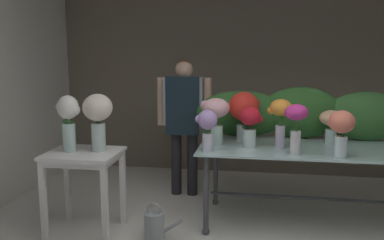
% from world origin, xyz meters
% --- Properties ---
extents(ground_plane, '(7.48, 7.48, 0.00)m').
position_xyz_m(ground_plane, '(0.00, 1.70, 0.00)').
color(ground_plane, silver).
extents(wall_back, '(5.40, 0.12, 2.93)m').
position_xyz_m(wall_back, '(0.00, 3.40, 1.47)').
color(wall_back, '#706656').
rests_on(wall_back, ground).
extents(display_table_glass, '(2.01, 1.00, 0.79)m').
position_xyz_m(display_table_glass, '(0.54, 1.60, 0.68)').
color(display_table_glass, '#A7CACA').
rests_on(display_table_glass, ground).
extents(side_table_white, '(0.65, 0.58, 0.77)m').
position_xyz_m(side_table_white, '(-1.49, 1.09, 0.66)').
color(side_table_white, white).
rests_on(side_table_white, ground).
extents(florist, '(0.63, 0.24, 1.57)m').
position_xyz_m(florist, '(-0.77, 2.28, 0.98)').
color(florist, '#232328').
rests_on(florist, ground).
extents(foliage_backdrop, '(2.16, 0.28, 0.53)m').
position_xyz_m(foliage_backdrop, '(0.53, 1.98, 1.03)').
color(foliage_backdrop, '#2D6028').
rests_on(foliage_backdrop, display_table_glass).
extents(vase_crimson_freesia, '(0.22, 0.20, 0.39)m').
position_xyz_m(vase_crimson_freesia, '(0.01, 1.46, 1.01)').
color(vase_crimson_freesia, silver).
rests_on(vase_crimson_freesia, display_table_glass).
extents(vase_scarlet_carnations, '(0.33, 0.30, 0.50)m').
position_xyz_m(vase_scarlet_carnations, '(-0.06, 1.75, 1.10)').
color(vase_scarlet_carnations, silver).
rests_on(vase_scarlet_carnations, display_table_glass).
extents(vase_sunset_stock, '(0.23, 0.21, 0.46)m').
position_xyz_m(vase_sunset_stock, '(0.29, 1.51, 1.09)').
color(vase_sunset_stock, silver).
rests_on(vase_sunset_stock, display_table_glass).
extents(vase_magenta_ranunculus, '(0.20, 0.20, 0.45)m').
position_xyz_m(vase_magenta_ranunculus, '(0.41, 1.25, 1.07)').
color(vase_magenta_ranunculus, silver).
rests_on(vase_magenta_ranunculus, display_table_glass).
extents(vase_blush_tulips, '(0.29, 0.27, 0.45)m').
position_xyz_m(vase_blush_tulips, '(-0.33, 1.55, 1.07)').
color(vase_blush_tulips, silver).
rests_on(vase_blush_tulips, display_table_glass).
extents(vase_lilac_dahlias, '(0.21, 0.18, 0.38)m').
position_xyz_m(vase_lilac_dahlias, '(-0.37, 1.25, 1.02)').
color(vase_lilac_dahlias, silver).
rests_on(vase_lilac_dahlias, display_table_glass).
extents(vase_peach_peonies, '(0.24, 0.23, 0.33)m').
position_xyz_m(vase_peach_peonies, '(0.79, 1.75, 1.00)').
color(vase_peach_peonies, silver).
rests_on(vase_peach_peonies, display_table_glass).
extents(vase_coral_lilies, '(0.22, 0.22, 0.41)m').
position_xyz_m(vase_coral_lilies, '(0.79, 1.21, 1.04)').
color(vase_coral_lilies, silver).
rests_on(vase_coral_lilies, display_table_glass).
extents(vase_white_roses_tall, '(0.23, 0.19, 0.52)m').
position_xyz_m(vase_white_roses_tall, '(-1.62, 1.09, 1.08)').
color(vase_white_roses_tall, silver).
rests_on(vase_white_roses_tall, side_table_white).
extents(vase_cream_lisianthus_tall, '(0.27, 0.27, 0.53)m').
position_xyz_m(vase_cream_lisianthus_tall, '(-1.36, 1.14, 1.11)').
color(vase_cream_lisianthus_tall, silver).
rests_on(vase_cream_lisianthus_tall, side_table_white).
extents(watering_can, '(0.35, 0.18, 0.34)m').
position_xyz_m(watering_can, '(-0.81, 1.04, 0.13)').
color(watering_can, '#999EA3').
rests_on(watering_can, ground).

